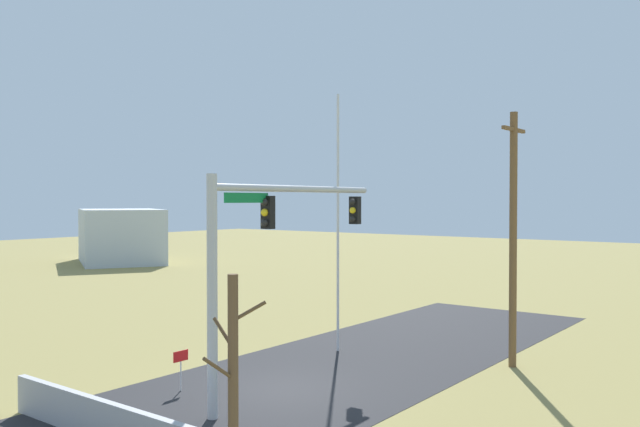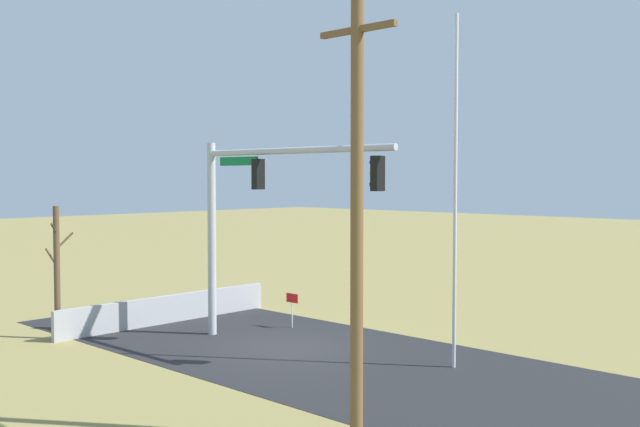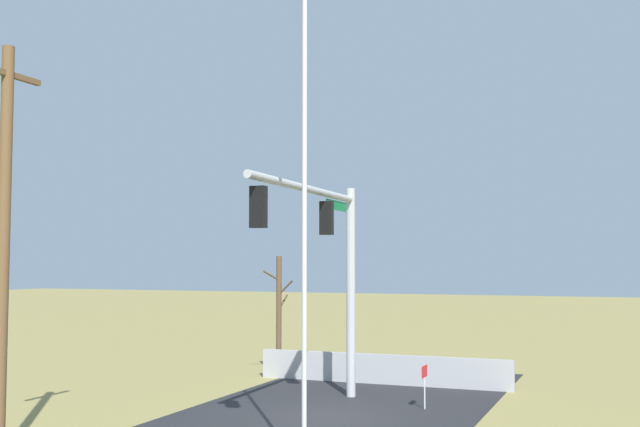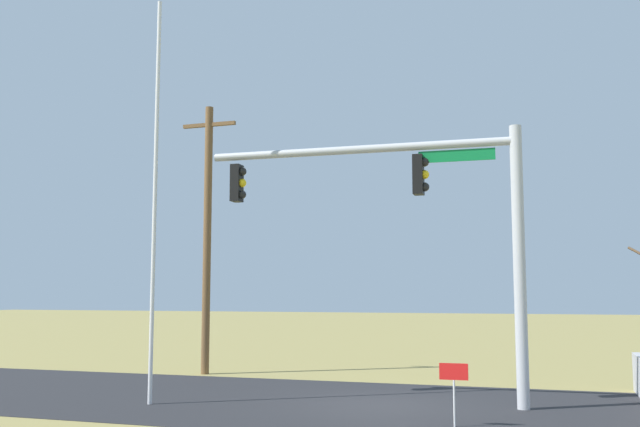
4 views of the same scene
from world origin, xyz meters
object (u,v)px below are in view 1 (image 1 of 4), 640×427
object	(u,v)px
utility_pole	(513,235)
distant_building	(121,236)
flagpole	(338,223)
bare_tree	(233,387)
open_sign	(181,361)
signal_mast	(264,242)

from	to	relation	value
utility_pole	distant_building	distance (m)	45.66
flagpole	bare_tree	distance (m)	13.16
utility_pole	bare_tree	world-z (taller)	utility_pole
flagpole	open_sign	xyz separation A→B (m)	(7.15, -0.68, -3.98)
flagpole	open_sign	size ratio (longest dim) A/B	8.01
signal_mast	utility_pole	size ratio (longest dim) A/B	0.88
bare_tree	open_sign	size ratio (longest dim) A/B	3.58
bare_tree	distant_building	distance (m)	51.24
flagpole	bare_tree	xyz separation A→B (m)	(11.50, 5.84, -2.64)
utility_pole	open_sign	distance (m)	11.82
flagpole	distant_building	bearing A→B (deg)	-114.54
flagpole	utility_pole	xyz separation A→B (m)	(-1.75, 6.18, -0.33)
flagpole	bare_tree	size ratio (longest dim) A/B	2.24
signal_mast	flagpole	bearing A→B (deg)	-163.29
utility_pole	open_sign	world-z (taller)	utility_pole
open_sign	utility_pole	bearing A→B (deg)	142.35
distant_building	open_sign	bearing A→B (deg)	176.23
bare_tree	distant_building	bearing A→B (deg)	-123.56
flagpole	open_sign	bearing A→B (deg)	-5.45
flagpole	distant_building	distance (m)	40.59
signal_mast	utility_pole	distance (m)	9.06
signal_mast	bare_tree	distance (m)	7.00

